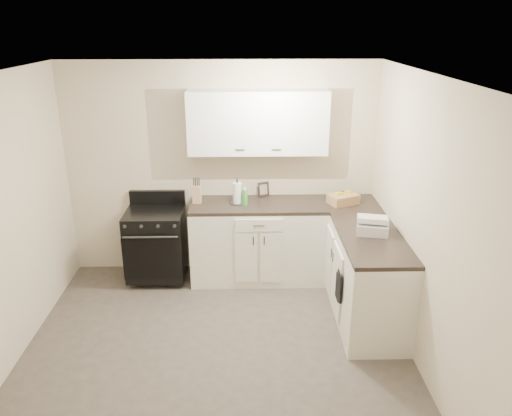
{
  "coord_description": "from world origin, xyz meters",
  "views": [
    {
      "loc": [
        0.28,
        -3.83,
        2.9
      ],
      "look_at": [
        0.39,
        0.85,
        1.13
      ],
      "focal_mm": 35.0,
      "sensor_mm": 36.0,
      "label": 1
    }
  ],
  "objects_px": {
    "paper_towel": "(237,193)",
    "countertop_grill": "(372,227)",
    "wicker_basket": "(343,199)",
    "stove": "(156,244)",
    "knife_block": "(197,194)"
  },
  "relations": [
    {
      "from": "knife_block",
      "to": "countertop_grill",
      "type": "xyz_separation_m",
      "value": [
        1.8,
        -0.89,
        -0.05
      ]
    },
    {
      "from": "paper_towel",
      "to": "wicker_basket",
      "type": "height_order",
      "value": "paper_towel"
    },
    {
      "from": "paper_towel",
      "to": "countertop_grill",
      "type": "bearing_deg",
      "value": -32.91
    },
    {
      "from": "stove",
      "to": "paper_towel",
      "type": "bearing_deg",
      "value": 2.0
    },
    {
      "from": "stove",
      "to": "paper_towel",
      "type": "height_order",
      "value": "paper_towel"
    },
    {
      "from": "knife_block",
      "to": "paper_towel",
      "type": "relative_size",
      "value": 0.85
    },
    {
      "from": "paper_towel",
      "to": "countertop_grill",
      "type": "distance_m",
      "value": 1.59
    },
    {
      "from": "wicker_basket",
      "to": "stove",
      "type": "bearing_deg",
      "value": 179.98
    },
    {
      "from": "knife_block",
      "to": "wicker_basket",
      "type": "xyz_separation_m",
      "value": [
        1.66,
        -0.06,
        -0.05
      ]
    },
    {
      "from": "stove",
      "to": "wicker_basket",
      "type": "bearing_deg",
      "value": -0.02
    },
    {
      "from": "stove",
      "to": "paper_towel",
      "type": "distance_m",
      "value": 1.13
    },
    {
      "from": "paper_towel",
      "to": "countertop_grill",
      "type": "height_order",
      "value": "paper_towel"
    },
    {
      "from": "stove",
      "to": "countertop_grill",
      "type": "xyz_separation_m",
      "value": [
        2.29,
        -0.83,
        0.53
      ]
    },
    {
      "from": "knife_block",
      "to": "wicker_basket",
      "type": "bearing_deg",
      "value": 4.63
    },
    {
      "from": "stove",
      "to": "knife_block",
      "type": "bearing_deg",
      "value": 7.03
    }
  ]
}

